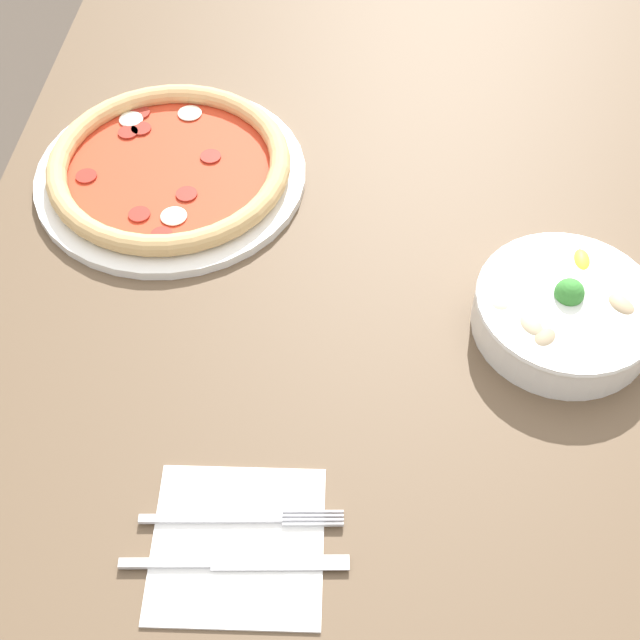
{
  "coord_description": "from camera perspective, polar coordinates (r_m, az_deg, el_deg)",
  "views": [
    {
      "loc": [
        0.82,
        -0.02,
        1.55
      ],
      "look_at": [
        0.23,
        -0.08,
        0.79
      ],
      "focal_mm": 50.0,
      "sensor_mm": 36.0,
      "label": 1
    }
  ],
  "objects": [
    {
      "name": "bowl",
      "position": [
        0.99,
        15.4,
        0.58
      ],
      "size": [
        0.2,
        0.2,
        0.07
      ],
      "color": "white",
      "rests_on": "dining_table"
    },
    {
      "name": "pizza",
      "position": [
        1.15,
        -9.59,
        9.54
      ],
      "size": [
        0.34,
        0.34,
        0.04
      ],
      "color": "white",
      "rests_on": "dining_table"
    },
    {
      "name": "fork",
      "position": [
        0.86,
        -5.2,
        -12.55
      ],
      "size": [
        0.03,
        0.19,
        0.0
      ],
      "rotation": [
        0.0,
        0.0,
        1.67
      ],
      "color": "silver",
      "rests_on": "napkin"
    },
    {
      "name": "knife",
      "position": [
        0.84,
        -6.16,
        -15.21
      ],
      "size": [
        0.03,
        0.21,
        0.01
      ],
      "rotation": [
        0.0,
        0.0,
        1.67
      ],
      "color": "silver",
      "rests_on": "napkin"
    },
    {
      "name": "dining_table",
      "position": [
        1.2,
        4.85,
        5.04
      ],
      "size": [
        1.38,
        1.01,
        0.77
      ],
      "color": "brown",
      "rests_on": "ground_plane"
    },
    {
      "name": "napkin",
      "position": [
        0.85,
        -5.29,
        -14.1
      ],
      "size": [
        0.17,
        0.17,
        0.0
      ],
      "color": "white",
      "rests_on": "dining_table"
    },
    {
      "name": "ground_plane",
      "position": [
        1.75,
        3.35,
        -10.31
      ],
      "size": [
        8.0,
        8.0,
        0.0
      ],
      "primitive_type": "plane",
      "color": "#4C4238"
    }
  ]
}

